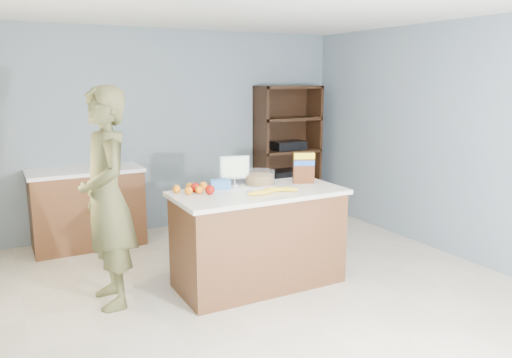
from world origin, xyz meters
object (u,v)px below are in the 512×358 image
cereal_box (304,165)px  person (107,198)px  tv (234,169)px  counter_peninsula (259,242)px  shelving_unit (286,153)px

cereal_box → person: bearing=174.9°
tv → cereal_box: size_ratio=0.94×
counter_peninsula → cereal_box: bearing=9.1°
tv → cereal_box: (0.63, -0.25, 0.02)m
person → tv: 1.23m
counter_peninsula → cereal_box: cereal_box is taller
counter_peninsula → tv: tv is taller
counter_peninsula → shelving_unit: bearing=52.9°
person → cereal_box: bearing=83.2°
shelving_unit → tv: (-1.63, -1.72, 0.19)m
counter_peninsula → shelving_unit: 2.61m
tv → shelving_unit: bearing=46.5°
counter_peninsula → tv: bearing=103.7°
shelving_unit → tv: size_ratio=6.38×
person → tv: person is taller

